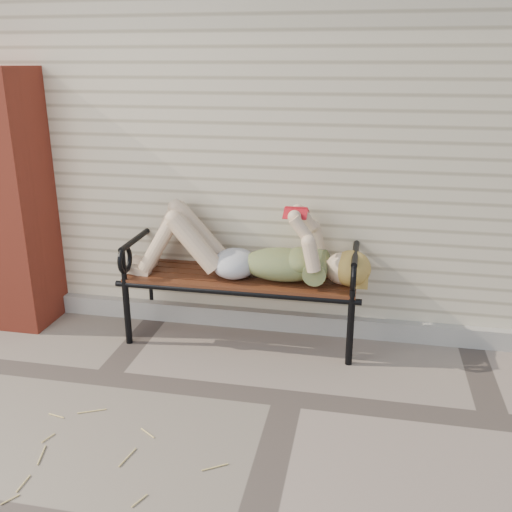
# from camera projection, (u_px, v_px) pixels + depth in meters

# --- Properties ---
(ground) EXTENTS (80.00, 80.00, 0.00)m
(ground) POSITION_uv_depth(u_px,v_px,m) (288.00, 398.00, 3.62)
(ground) COLOR gray
(ground) RESTS_ON ground
(house_wall) EXTENTS (8.00, 4.00, 3.00)m
(house_wall) POSITION_uv_depth(u_px,v_px,m) (332.00, 115.00, 5.92)
(house_wall) COLOR beige
(house_wall) RESTS_ON ground
(foundation_strip) EXTENTS (8.00, 0.10, 0.15)m
(foundation_strip) POSITION_uv_depth(u_px,v_px,m) (306.00, 323.00, 4.50)
(foundation_strip) COLOR #A49E94
(foundation_strip) RESTS_ON ground
(brick_pillar) EXTENTS (0.50, 0.50, 2.00)m
(brick_pillar) POSITION_uv_depth(u_px,v_px,m) (11.00, 201.00, 4.42)
(brick_pillar) COLOR #AA3926
(brick_pillar) RESTS_ON ground
(garden_bench) EXTENTS (1.87, 0.75, 1.21)m
(garden_bench) POSITION_uv_depth(u_px,v_px,m) (245.00, 250.00, 4.31)
(garden_bench) COLOR black
(garden_bench) RESTS_ON ground
(reading_woman) EXTENTS (1.77, 0.40, 0.56)m
(reading_woman) POSITION_uv_depth(u_px,v_px,m) (243.00, 251.00, 4.15)
(reading_woman) COLOR #0A3A47
(reading_woman) RESTS_ON ground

